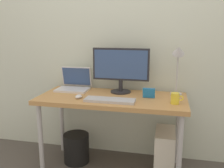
{
  "coord_description": "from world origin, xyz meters",
  "views": [
    {
      "loc": [
        0.5,
        -2.22,
        1.36
      ],
      "look_at": [
        0.0,
        0.0,
        0.85
      ],
      "focal_mm": 40.59,
      "sensor_mm": 36.0,
      "label": 1
    }
  ],
  "objects_px": {
    "laptop": "(74,84)",
    "desk_lamp": "(178,58)",
    "keyboard": "(110,100)",
    "photo_frame": "(149,93)",
    "desk": "(112,104)",
    "wastebasket": "(76,148)",
    "coffee_mug": "(175,98)",
    "computer_tower": "(165,152)",
    "mouse": "(79,96)",
    "monitor": "(121,67)"
  },
  "relations": [
    {
      "from": "mouse",
      "to": "monitor",
      "type": "bearing_deg",
      "value": 41.6
    },
    {
      "from": "monitor",
      "to": "mouse",
      "type": "height_order",
      "value": "monitor"
    },
    {
      "from": "computer_tower",
      "to": "mouse",
      "type": "bearing_deg",
      "value": -168.85
    },
    {
      "from": "coffee_mug",
      "to": "computer_tower",
      "type": "distance_m",
      "value": 0.59
    },
    {
      "from": "laptop",
      "to": "mouse",
      "type": "bearing_deg",
      "value": -62.76
    },
    {
      "from": "desk_lamp",
      "to": "coffee_mug",
      "type": "bearing_deg",
      "value": -92.94
    },
    {
      "from": "desk_lamp",
      "to": "computer_tower",
      "type": "bearing_deg",
      "value": -119.58
    },
    {
      "from": "computer_tower",
      "to": "keyboard",
      "type": "bearing_deg",
      "value": -158.33
    },
    {
      "from": "desk_lamp",
      "to": "computer_tower",
      "type": "relative_size",
      "value": 1.17
    },
    {
      "from": "wastebasket",
      "to": "coffee_mug",
      "type": "bearing_deg",
      "value": -8.3
    },
    {
      "from": "photo_frame",
      "to": "computer_tower",
      "type": "distance_m",
      "value": 0.59
    },
    {
      "from": "mouse",
      "to": "coffee_mug",
      "type": "height_order",
      "value": "coffee_mug"
    },
    {
      "from": "keyboard",
      "to": "desk",
      "type": "bearing_deg",
      "value": 95.95
    },
    {
      "from": "desk_lamp",
      "to": "photo_frame",
      "type": "height_order",
      "value": "desk_lamp"
    },
    {
      "from": "computer_tower",
      "to": "desk_lamp",
      "type": "bearing_deg",
      "value": 60.42
    },
    {
      "from": "laptop",
      "to": "keyboard",
      "type": "height_order",
      "value": "laptop"
    },
    {
      "from": "mouse",
      "to": "computer_tower",
      "type": "xyz_separation_m",
      "value": [
        0.79,
        0.15,
        -0.54
      ]
    },
    {
      "from": "keyboard",
      "to": "mouse",
      "type": "distance_m",
      "value": 0.3
    },
    {
      "from": "keyboard",
      "to": "computer_tower",
      "type": "bearing_deg",
      "value": 21.67
    },
    {
      "from": "desk_lamp",
      "to": "keyboard",
      "type": "relative_size",
      "value": 1.12
    },
    {
      "from": "desk",
      "to": "mouse",
      "type": "distance_m",
      "value": 0.32
    },
    {
      "from": "keyboard",
      "to": "photo_frame",
      "type": "relative_size",
      "value": 4.0
    },
    {
      "from": "desk_lamp",
      "to": "wastebasket",
      "type": "xyz_separation_m",
      "value": [
        -0.97,
        -0.14,
        -0.93
      ]
    },
    {
      "from": "computer_tower",
      "to": "wastebasket",
      "type": "height_order",
      "value": "computer_tower"
    },
    {
      "from": "photo_frame",
      "to": "desk",
      "type": "bearing_deg",
      "value": -176.28
    },
    {
      "from": "coffee_mug",
      "to": "photo_frame",
      "type": "height_order",
      "value": "same"
    },
    {
      "from": "desk",
      "to": "keyboard",
      "type": "bearing_deg",
      "value": -84.05
    },
    {
      "from": "desk_lamp",
      "to": "mouse",
      "type": "distance_m",
      "value": 0.97
    },
    {
      "from": "keyboard",
      "to": "desk_lamp",
      "type": "bearing_deg",
      "value": 30.54
    },
    {
      "from": "monitor",
      "to": "keyboard",
      "type": "xyz_separation_m",
      "value": [
        -0.03,
        -0.33,
        -0.24
      ]
    },
    {
      "from": "computer_tower",
      "to": "monitor",
      "type": "bearing_deg",
      "value": 162.87
    },
    {
      "from": "laptop",
      "to": "wastebasket",
      "type": "relative_size",
      "value": 1.07
    },
    {
      "from": "desk",
      "to": "mouse",
      "type": "relative_size",
      "value": 15.19
    },
    {
      "from": "keyboard",
      "to": "wastebasket",
      "type": "relative_size",
      "value": 1.47
    },
    {
      "from": "desk",
      "to": "monitor",
      "type": "distance_m",
      "value": 0.37
    },
    {
      "from": "desk_lamp",
      "to": "desk",
      "type": "bearing_deg",
      "value": -163.63
    },
    {
      "from": "photo_frame",
      "to": "laptop",
      "type": "bearing_deg",
      "value": 168.09
    },
    {
      "from": "monitor",
      "to": "laptop",
      "type": "distance_m",
      "value": 0.53
    },
    {
      "from": "monitor",
      "to": "desk_lamp",
      "type": "distance_m",
      "value": 0.54
    },
    {
      "from": "desk",
      "to": "laptop",
      "type": "distance_m",
      "value": 0.5
    },
    {
      "from": "keyboard",
      "to": "monitor",
      "type": "bearing_deg",
      "value": 84.47
    },
    {
      "from": "desk",
      "to": "wastebasket",
      "type": "distance_m",
      "value": 0.64
    },
    {
      "from": "desk",
      "to": "computer_tower",
      "type": "relative_size",
      "value": 3.25
    },
    {
      "from": "laptop",
      "to": "desk_lamp",
      "type": "height_order",
      "value": "desk_lamp"
    },
    {
      "from": "laptop",
      "to": "photo_frame",
      "type": "bearing_deg",
      "value": -11.91
    },
    {
      "from": "desk",
      "to": "coffee_mug",
      "type": "height_order",
      "value": "coffee_mug"
    },
    {
      "from": "photo_frame",
      "to": "mouse",
      "type": "bearing_deg",
      "value": -166.73
    },
    {
      "from": "monitor",
      "to": "coffee_mug",
      "type": "height_order",
      "value": "monitor"
    },
    {
      "from": "coffee_mug",
      "to": "keyboard",
      "type": "bearing_deg",
      "value": -174.0
    },
    {
      "from": "wastebasket",
      "to": "monitor",
      "type": "bearing_deg",
      "value": 17.49
    }
  ]
}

